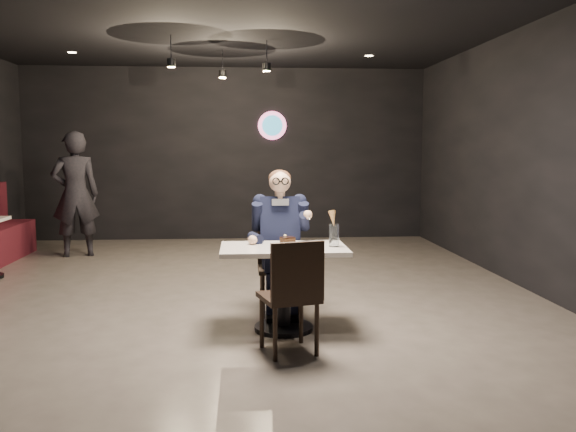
{
  "coord_description": "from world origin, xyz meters",
  "views": [
    {
      "loc": [
        0.27,
        -6.31,
        1.61
      ],
      "look_at": [
        0.71,
        -0.46,
        0.95
      ],
      "focal_mm": 38.0,
      "sensor_mm": 36.0,
      "label": 1
    }
  ],
  "objects": [
    {
      "name": "cake_slice",
      "position": [
        0.65,
        -1.14,
        0.8
      ],
      "size": [
        0.13,
        0.12,
        0.08
      ],
      "primitive_type": "cube",
      "rotation": [
        0.0,
        0.0,
        0.35
      ],
      "color": "black",
      "rests_on": "dessert_plate"
    },
    {
      "name": "wall_sign",
      "position": [
        0.8,
        4.47,
        2.0
      ],
      "size": [
        0.5,
        0.06,
        0.5
      ],
      "primitive_type": null,
      "color": "pink",
      "rests_on": "floor"
    },
    {
      "name": "mint_leaf",
      "position": [
        0.69,
        -1.14,
        0.84
      ],
      "size": [
        0.06,
        0.04,
        0.01
      ],
      "primitive_type": "ellipsoid",
      "color": "#2C8838",
      "rests_on": "cake_slice"
    },
    {
      "name": "passerby",
      "position": [
        -2.2,
        2.89,
        0.93
      ],
      "size": [
        0.77,
        0.62,
        1.85
      ],
      "primitive_type": "imported",
      "rotation": [
        0.0,
        0.0,
        3.43
      ],
      "color": "black",
      "rests_on": "floor"
    },
    {
      "name": "floor",
      "position": [
        0.0,
        0.0,
        0.0
      ],
      "size": [
        9.0,
        9.0,
        0.0
      ],
      "primitive_type": "plane",
      "color": "slate",
      "rests_on": "ground"
    },
    {
      "name": "chair_near",
      "position": [
        0.63,
        -1.64,
        0.46
      ],
      "size": [
        0.53,
        0.55,
        0.92
      ],
      "primitive_type": "cube",
      "rotation": [
        0.0,
        0.0,
        0.27
      ],
      "color": "black",
      "rests_on": "floor"
    },
    {
      "name": "wafer_cone",
      "position": [
        1.05,
        -1.12,
        1.0
      ],
      "size": [
        0.08,
        0.08,
        0.14
      ],
      "primitive_type": "cone",
      "rotation": [
        0.0,
        0.0,
        0.26
      ],
      "color": "tan",
      "rests_on": "sundae_glass"
    },
    {
      "name": "sundae_glass",
      "position": [
        1.07,
        -1.08,
        0.85
      ],
      "size": [
        0.09,
        0.09,
        0.2
      ],
      "primitive_type": "cylinder",
      "color": "silver",
      "rests_on": "main_table"
    },
    {
      "name": "main_table",
      "position": [
        0.63,
        -1.06,
        0.38
      ],
      "size": [
        1.1,
        0.7,
        0.75
      ],
      "primitive_type": "cube",
      "color": "white",
      "rests_on": "floor"
    },
    {
      "name": "pendant_lights",
      "position": [
        0.0,
        2.0,
        2.88
      ],
      "size": [
        1.4,
        1.2,
        0.36
      ],
      "primitive_type": "cube",
      "color": "black",
      "rests_on": "floor"
    },
    {
      "name": "seated_man",
      "position": [
        0.63,
        -0.51,
        0.72
      ],
      "size": [
        0.6,
        0.8,
        1.44
      ],
      "primitive_type": "cube",
      "color": "black",
      "rests_on": "floor"
    },
    {
      "name": "dessert_plate",
      "position": [
        0.68,
        -1.16,
        0.76
      ],
      "size": [
        0.22,
        0.22,
        0.01
      ],
      "primitive_type": "cylinder",
      "color": "white",
      "rests_on": "main_table"
    },
    {
      "name": "chair_far",
      "position": [
        0.63,
        -0.51,
        0.46
      ],
      "size": [
        0.42,
        0.46,
        0.92
      ],
      "primitive_type": "cube",
      "color": "black",
      "rests_on": "floor"
    }
  ]
}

